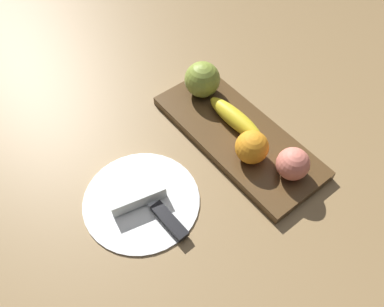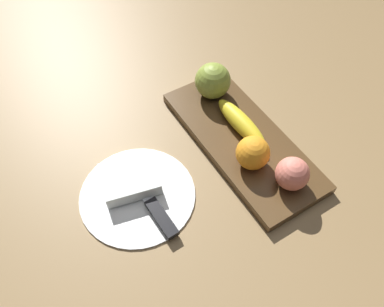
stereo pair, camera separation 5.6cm
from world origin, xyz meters
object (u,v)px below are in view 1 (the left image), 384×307
Objects in this scene: banana at (236,118)px; dinner_plate at (141,200)px; fruit_tray at (237,136)px; orange_near_apple at (252,147)px; folded_napkin at (132,185)px; apple at (202,80)px; knife at (164,215)px; peach at (292,164)px.

dinner_plate is (-0.02, 0.27, -0.04)m from banana.
fruit_tray is 5.85× the size of orange_near_apple.
banana reaches higher than folded_napkin.
apple is 0.33m from knife.
banana is at bearing -91.67° from folded_napkin.
orange_near_apple reaches higher than banana.
fruit_tray is at bearing -96.46° from folded_napkin.
dinner_plate is (0.00, 0.26, -0.01)m from fruit_tray.
apple is 0.21m from orange_near_apple.
orange_near_apple reaches higher than folded_napkin.
knife is at bearing -73.79° from banana.
folded_napkin is (0.17, 0.26, -0.03)m from peach.
dinner_plate is at bearing 90.00° from fruit_tray.
peach is at bearing 178.26° from apple.
knife is (-0.06, -0.01, 0.01)m from dinner_plate.
knife is (-0.20, 0.26, -0.05)m from apple.
banana is 2.32× the size of orange_near_apple.
banana is at bearing 178.24° from apple.
fruit_tray reaches higher than knife.
fruit_tray is 0.26m from folded_napkin.
peach is 0.27m from knife.
apple is 1.20× the size of orange_near_apple.
fruit_tray is 4.89× the size of apple.
fruit_tray is 0.15m from peach.
peach is 0.29× the size of dinner_plate.
orange_near_apple is at bearing -25.25° from banana.
peach is (-0.14, -0.01, 0.04)m from fruit_tray.
fruit_tray is at bearing -78.18° from knife.
apple is at bearing -53.75° from knife.
dinner_plate is at bearing 117.96° from apple.
apple is at bearing -67.01° from folded_napkin.
banana reaches higher than dinner_plate.
knife is at bearing 71.44° from peach.
peach is 0.37× the size of knife.
banana is at bearing -1.72° from peach.
dinner_plate is (-0.14, 0.27, -0.06)m from apple.
banana is 0.27m from folded_napkin.
folded_napkin is at bearing 67.83° from orange_near_apple.
banana is 0.27m from dinner_plate.
fruit_tray is at bearing 2.93° from peach.
folded_napkin is (0.03, 0.26, 0.01)m from fruit_tray.
apple is 0.30m from folded_napkin.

